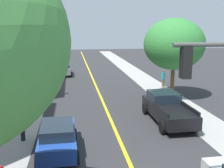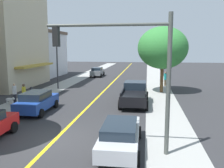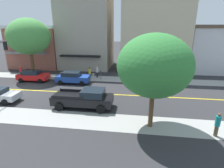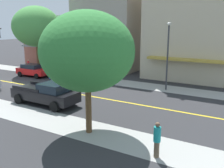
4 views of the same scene
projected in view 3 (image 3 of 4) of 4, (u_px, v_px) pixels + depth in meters
ground_plane at (23, 90)px, 22.14m from camera, size 140.00×140.00×0.00m
sidewalk_left at (47, 76)px, 27.94m from camera, size 2.81×126.00×0.01m
road_centerline_stripe at (23, 90)px, 22.14m from camera, size 0.20×126.00×0.00m
tan_rowhouse at (42, 46)px, 34.95m from camera, size 10.61×9.39×7.52m
brick_apartment_block at (86, 25)px, 32.58m from camera, size 9.51×9.14×15.27m
corner_shop_building at (154, 25)px, 31.04m from camera, size 11.08×10.97×15.08m
pale_office_building at (217, 48)px, 30.80m from camera, size 8.53×10.41×7.62m
street_tree_left_near at (29, 37)px, 25.77m from camera, size 6.00×6.00×8.55m
street_tree_right_corner at (154, 66)px, 12.72m from camera, size 5.32×5.32×7.09m
fire_hydrant at (61, 75)px, 26.91m from camera, size 0.44×0.24×0.84m
parking_meter at (101, 74)px, 25.99m from camera, size 0.12×0.18×1.33m
street_lamp at (151, 53)px, 24.25m from camera, size 0.70×0.36×6.46m
red_sedan_left_curb at (33, 76)px, 25.41m from camera, size 2.15×4.27×1.50m
blue_sedan_left_curb at (73, 77)px, 24.41m from camera, size 2.08×4.43×1.59m
black_pickup_truck at (85, 98)px, 17.18m from camera, size 2.35×5.71×1.85m
pedestrian_yellow_shirt at (90, 73)px, 26.03m from camera, size 0.33×0.33×1.84m
pedestrian_white_shirt at (97, 71)px, 27.19m from camera, size 0.34×0.34×1.73m
pedestrian_red_shirt at (21, 71)px, 27.92m from camera, size 0.31×0.31×1.60m
pedestrian_teal_shirt at (217, 124)px, 12.65m from camera, size 0.35×0.35×1.80m
small_dog at (93, 74)px, 27.50m from camera, size 0.84×0.31×0.64m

